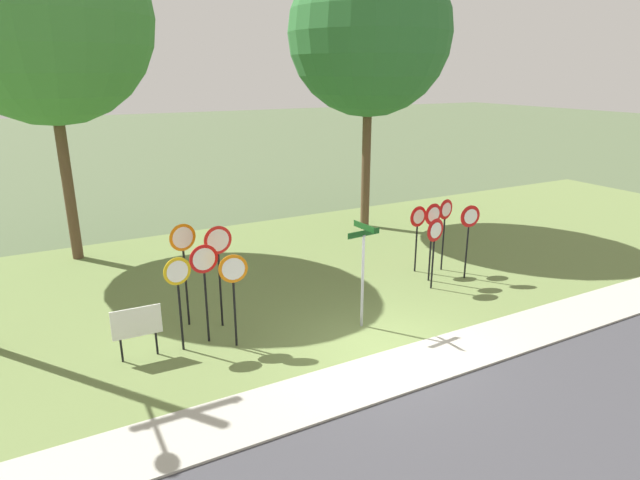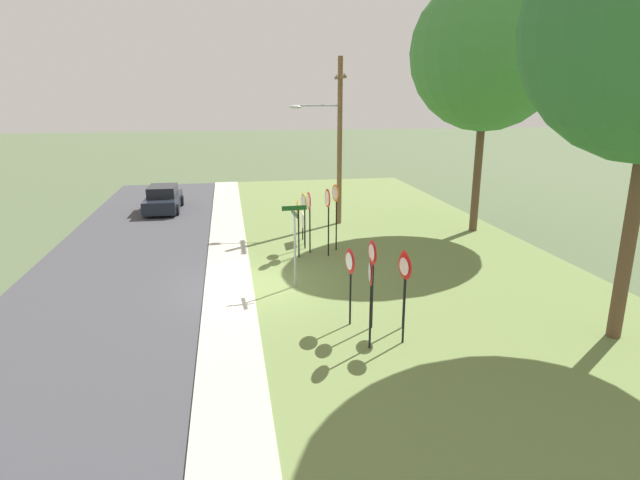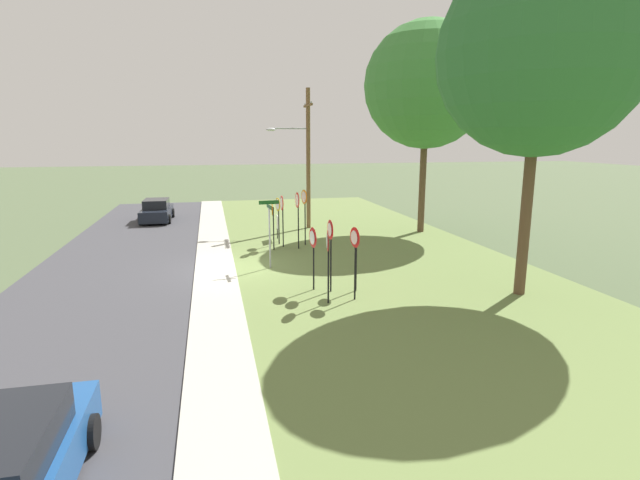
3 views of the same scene
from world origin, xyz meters
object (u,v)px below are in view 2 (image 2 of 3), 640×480
object	(u,v)px
stop_sign_far_center	(336,203)
parked_hatchback_near	(163,199)
stop_sign_far_left	(298,216)
notice_board	(303,223)
stop_sign_near_left	(328,208)
oak_tree_left	(487,54)
stop_sign_far_right	(309,209)
yield_sign_near_left	(372,264)
yield_sign_far_left	(370,282)
yield_sign_center	(350,269)
yield_sign_far_right	(404,271)
stop_sign_near_right	(304,209)
yield_sign_near_right	(404,278)
utility_pole	(336,136)
street_name_post	(295,239)

from	to	relation	value
stop_sign_far_center	parked_hatchback_near	distance (m)	12.19
stop_sign_far_left	notice_board	bearing A→B (deg)	175.44
stop_sign_near_left	oak_tree_left	size ratio (longest dim) A/B	0.24
stop_sign_far_right	oak_tree_left	size ratio (longest dim) A/B	0.22
yield_sign_near_left	yield_sign_far_left	distance (m)	1.21
stop_sign_near_left	yield_sign_far_left	xyz separation A→B (m)	(7.86, -0.46, -0.19)
stop_sign_far_left	yield_sign_center	distance (m)	6.44
yield_sign_far_right	stop_sign_near_left	bearing A→B (deg)	-178.10
stop_sign_near_left	parked_hatchback_near	distance (m)	12.48
stop_sign_near_right	stop_sign_far_left	xyz separation A→B (m)	(1.17, -0.42, 0.01)
stop_sign_near_right	yield_sign_far_right	xyz separation A→B (m)	(8.05, 1.52, -0.03)
stop_sign_near_left	yield_sign_near_right	size ratio (longest dim) A/B	1.12
stop_sign_far_right	yield_sign_center	bearing A→B (deg)	-2.66
yield_sign_near_right	parked_hatchback_near	size ratio (longest dim) A/B	0.57
stop_sign_far_left	parked_hatchback_near	xyz separation A→B (m)	(-9.96, -6.17, -1.07)
yield_sign_far_left	parked_hatchback_near	distance (m)	19.18
stop_sign_near_right	oak_tree_left	distance (m)	10.48
utility_pole	street_name_post	bearing A→B (deg)	-20.18
stop_sign_far_center	yield_sign_center	distance (m)	7.21
yield_sign_center	notice_board	world-z (taller)	yield_sign_center
stop_sign_far_center	yield_sign_near_left	xyz separation A→B (m)	(7.45, -0.57, -0.12)
stop_sign_near_left	parked_hatchback_near	bearing A→B (deg)	-147.40
yield_sign_near_right	yield_sign_far_left	xyz separation A→B (m)	(0.16, -0.93, -0.01)
yield_sign_far_left	utility_pole	distance (m)	13.55
yield_sign_near_right	parked_hatchback_near	distance (m)	19.39
stop_sign_near_left	yield_sign_far_left	bearing A→B (deg)	-7.07
utility_pole	yield_sign_far_left	bearing A→B (deg)	-8.08
stop_sign_near_right	yield_sign_center	size ratio (longest dim) A/B	1.05
yield_sign_far_left	oak_tree_left	distance (m)	14.65
oak_tree_left	yield_sign_far_left	bearing A→B (deg)	-36.84
yield_sign_far_left	utility_pole	bearing A→B (deg)	-179.50
yield_sign_far_right	oak_tree_left	xyz separation A→B (m)	(-9.63, 6.76, 6.26)
yield_sign_far_right	utility_pole	xyz separation A→B (m)	(-12.15, 0.65, 2.66)
yield_sign_far_right	street_name_post	distance (m)	4.43
stop_sign_near_right	oak_tree_left	size ratio (longest dim) A/B	0.21
stop_sign_far_center	utility_pole	distance (m)	5.21
stop_sign_near_left	stop_sign_far_right	distance (m)	0.87
stop_sign_far_right	oak_tree_left	xyz separation A→B (m)	(-2.23, 8.17, 6.09)
parked_hatchback_near	street_name_post	bearing A→B (deg)	24.19
stop_sign_far_right	yield_sign_center	size ratio (longest dim) A/B	1.13
yield_sign_near_right	yield_sign_far_right	distance (m)	0.93
yield_sign_center	utility_pole	world-z (taller)	utility_pole
yield_sign_near_right	parked_hatchback_near	bearing A→B (deg)	-166.99
yield_sign_center	oak_tree_left	bearing A→B (deg)	129.46
stop_sign_far_center	stop_sign_far_right	size ratio (longest dim) A/B	1.10
stop_sign_far_center	yield_sign_far_right	bearing A→B (deg)	-8.96
stop_sign_near_left	stop_sign_far_center	bearing A→B (deg)	143.99
stop_sign_far_center	yield_sign_center	xyz separation A→B (m)	(7.12, -1.09, -0.35)
utility_pole	notice_board	size ratio (longest dim) A/B	6.32
yield_sign_far_left	stop_sign_far_left	bearing A→B (deg)	-166.29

